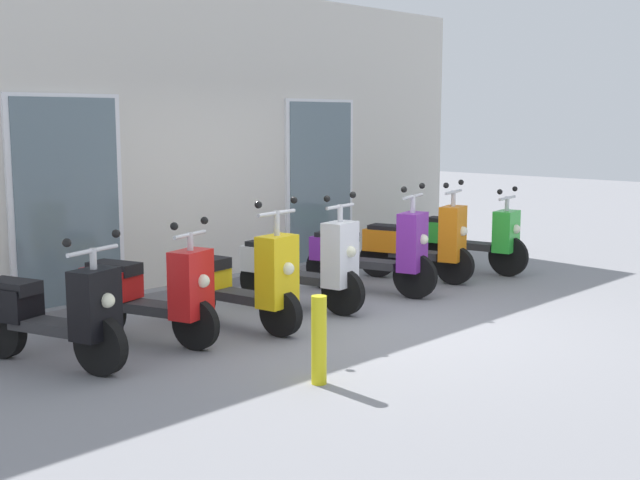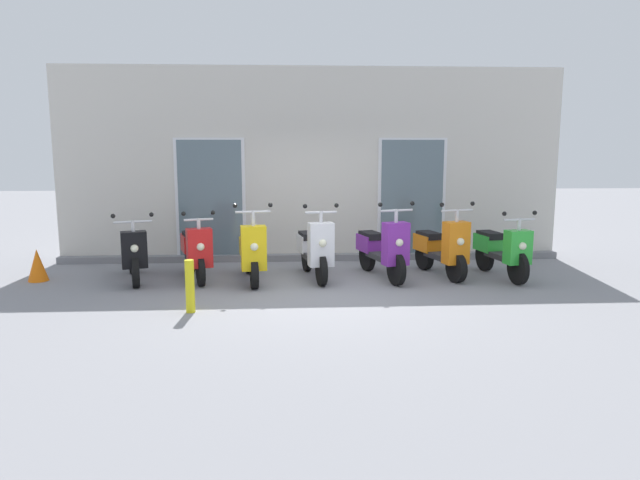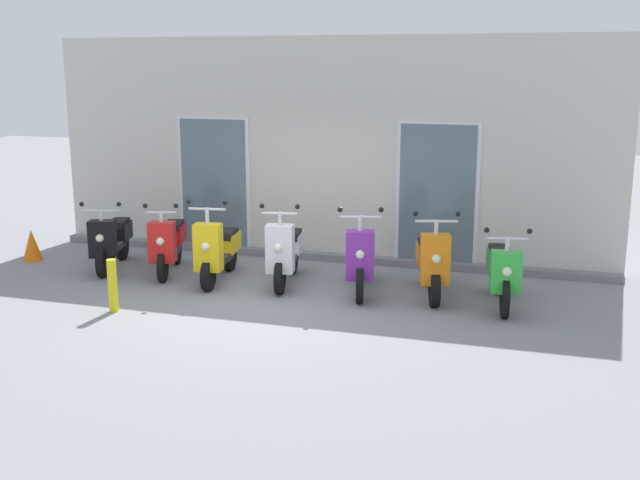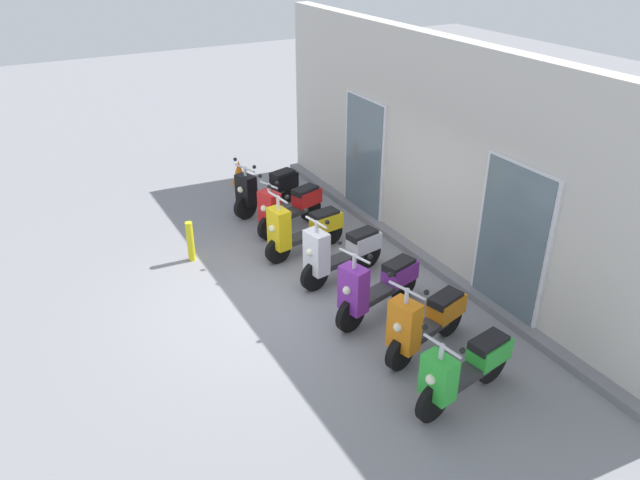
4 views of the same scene
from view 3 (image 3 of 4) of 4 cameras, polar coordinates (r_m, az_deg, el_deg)
ground_plane at (r=10.48m, az=-4.02°, el=-4.63°), size 40.00×40.00×0.00m
storefront_facade at (r=12.61m, az=0.27°, el=6.47°), size 9.43×0.50×3.60m
scooter_black at (r=12.52m, az=-15.17°, el=0.01°), size 0.79×1.55×1.15m
scooter_red at (r=12.02m, az=-11.15°, el=-0.18°), size 0.73×1.48×1.17m
scooter_yellow at (r=11.45m, az=-7.57°, el=-0.74°), size 0.61×1.55×1.31m
scooter_white at (r=11.20m, az=-2.54°, el=-0.85°), size 0.64×1.59×1.28m
scooter_purple at (r=10.84m, az=2.92°, el=-1.32°), size 0.78×1.63×1.31m
scooter_orange at (r=10.73m, az=8.24°, el=-1.68°), size 0.75×1.50×1.29m
scooter_green at (r=10.48m, az=13.31°, el=-2.25°), size 0.64×1.57×1.16m
curb_bollard at (r=10.34m, az=-15.13°, el=-3.28°), size 0.12×0.12×0.70m
traffic_cone at (r=13.46m, az=-20.58°, el=-0.35°), size 0.32×0.32×0.52m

